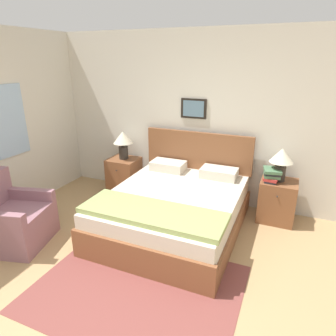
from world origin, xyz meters
name	(u,v)px	position (x,y,z in m)	size (l,w,h in m)	color
ground_plane	(117,324)	(0.00, 0.00, 0.00)	(16.00, 16.00, 0.00)	tan
wall_back	(210,120)	(0.00, 2.75, 1.30)	(7.45, 0.09, 2.60)	beige
wall_left	(8,124)	(-2.56, 1.34, 1.30)	(0.08, 5.12, 2.60)	beige
area_rug_main	(137,288)	(-0.05, 0.46, 0.00)	(2.02, 1.56, 0.01)	brown
bed	(174,209)	(-0.13, 1.67, 0.30)	(1.68, 2.05, 1.13)	brown
armchair	(13,221)	(-1.84, 0.57, 0.30)	(0.89, 0.91, 0.87)	#8E606B
nightstand_near_window	(124,175)	(-1.38, 2.45, 0.30)	(0.49, 0.47, 0.60)	brown
nightstand_by_door	(277,201)	(1.11, 2.45, 0.30)	(0.49, 0.47, 0.60)	brown
table_lamp_near_window	(123,141)	(-1.37, 2.47, 0.91)	(0.32, 0.32, 0.46)	#2D2823
table_lamp_by_door	(281,159)	(1.09, 2.47, 0.91)	(0.32, 0.32, 0.46)	#2D2823
book_thick_bottom	(271,180)	(1.00, 2.41, 0.61)	(0.16, 0.26, 0.03)	#232328
book_hardcover_middle	(272,178)	(1.00, 2.41, 0.64)	(0.21, 0.28, 0.04)	#B7332D
book_novel_upper	(272,175)	(1.00, 2.41, 0.68)	(0.24, 0.25, 0.04)	#4C7551
book_slim_near_top	(272,173)	(1.00, 2.41, 0.72)	(0.23, 0.23, 0.03)	#232328
book_paperback_top	(272,170)	(1.00, 2.41, 0.76)	(0.27, 0.30, 0.04)	#4C7551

